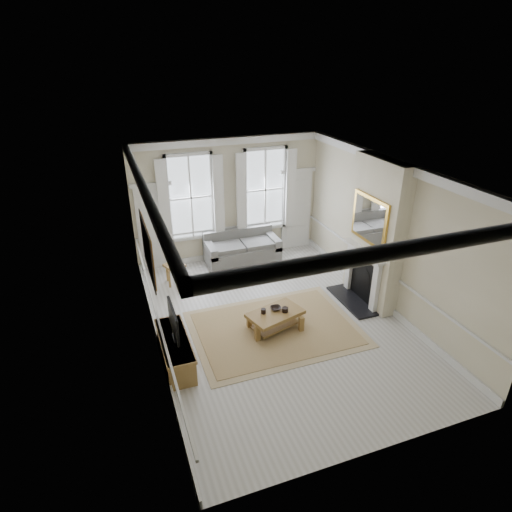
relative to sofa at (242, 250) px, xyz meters
name	(u,v)px	position (x,y,z in m)	size (l,w,h in m)	color
floor	(278,322)	(-0.19, -3.11, -0.37)	(7.20, 7.20, 0.00)	#B7B5AD
ceiling	(282,170)	(-0.19, -3.11, 3.03)	(7.20, 7.20, 0.00)	white
back_wall	(229,200)	(-0.19, 0.49, 1.33)	(5.20, 5.20, 0.00)	beige
left_wall	(149,273)	(-2.79, -3.11, 1.33)	(7.20, 7.20, 0.00)	beige
right_wall	(387,236)	(2.41, -3.11, 1.33)	(7.20, 7.20, 0.00)	beige
window_left	(191,198)	(-1.24, 0.44, 1.53)	(1.26, 0.20, 2.20)	#B2BCC6
window_right	(265,190)	(0.86, 0.44, 1.53)	(1.26, 0.20, 2.20)	#B2BCC6
door_left	(155,229)	(-2.24, 0.45, 0.78)	(0.90, 0.08, 2.30)	silver
door_right	(296,211)	(1.86, 0.45, 0.78)	(0.90, 0.08, 2.30)	silver
painting	(147,249)	(-2.75, -2.81, 1.68)	(0.05, 1.66, 1.06)	#B77D1F
chimney_breast	(376,233)	(2.23, -2.91, 1.33)	(0.35, 1.70, 3.38)	beige
hearth	(352,301)	(1.81, -2.91, -0.35)	(0.55, 1.50, 0.05)	black
fireplace	(362,273)	(2.01, -2.91, 0.36)	(0.21, 1.45, 1.33)	silver
mirror	(369,220)	(2.02, -2.91, 1.68)	(0.06, 1.26, 1.06)	gold
sofa	(242,250)	(0.00, 0.00, 0.00)	(2.01, 0.98, 0.90)	slate
side_table	(175,268)	(-1.97, -0.57, 0.05)	(0.57, 0.57, 0.53)	olive
rug	(275,329)	(-0.34, -3.32, -0.36)	(3.50, 2.60, 0.02)	#9E8851
coffee_table	(275,315)	(-0.34, -3.32, -0.02)	(1.29, 0.97, 0.43)	olive
ceramic_pot_a	(263,311)	(-0.59, -3.27, 0.11)	(0.11, 0.11, 0.11)	black
ceramic_pot_b	(285,310)	(-0.14, -3.37, 0.11)	(0.14, 0.14, 0.10)	black
bowl	(276,308)	(-0.29, -3.22, 0.09)	(0.23, 0.23, 0.06)	black
tv_stand	(175,351)	(-2.53, -3.68, -0.10)	(0.49, 1.53, 0.55)	olive
tv	(174,321)	(-2.51, -3.68, 0.57)	(0.08, 0.90, 0.68)	black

